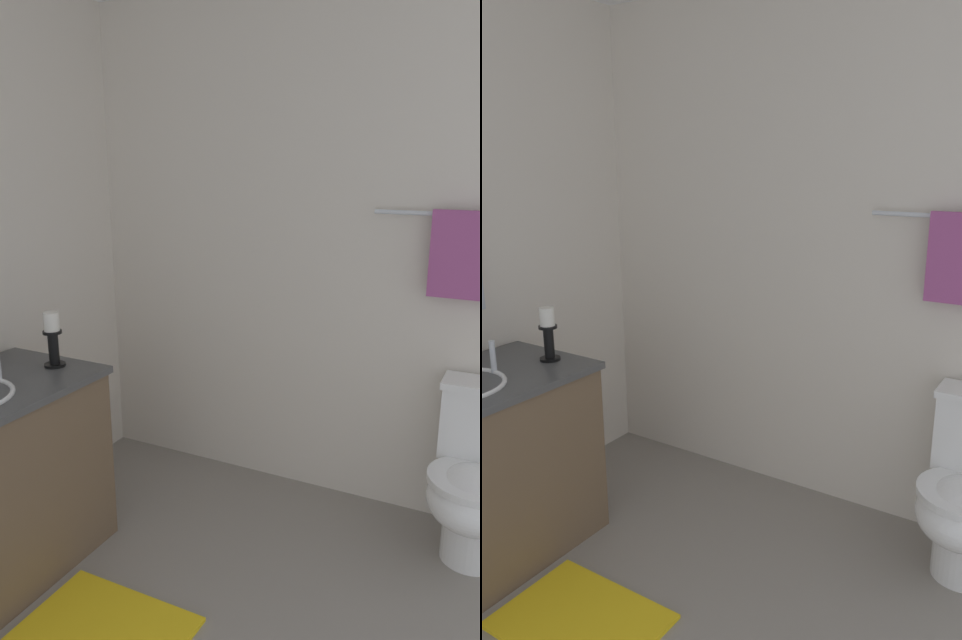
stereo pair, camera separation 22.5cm
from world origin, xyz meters
TOP-DOWN VIEW (x-y plane):
  - wall_back at (0.00, 1.39)m, footprint 2.79×0.04m
  - candle_holder_tall at (-1.00, 0.47)m, footprint 0.09×0.09m
  - toilet at (0.69, 1.11)m, footprint 0.39×0.54m
  - towel_bar at (0.53, 1.33)m, footprint 0.79×0.02m
  - towel_near_vanity at (0.53, 1.31)m, footprint 0.28×0.03m
  - bath_mat at (-0.44, 0.04)m, footprint 0.60×0.44m

SIDE VIEW (x-z plane):
  - bath_mat at x=-0.44m, z-range 0.00..0.02m
  - toilet at x=0.69m, z-range -0.01..0.74m
  - candle_holder_tall at x=-1.00m, z-range 0.81..1.05m
  - wall_back at x=0.00m, z-range 0.00..2.45m
  - towel_near_vanity at x=0.53m, z-range 1.09..1.47m
  - towel_bar at x=0.53m, z-range 1.44..1.46m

